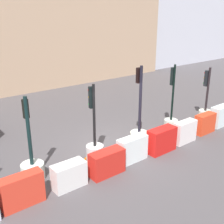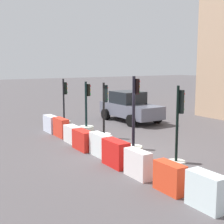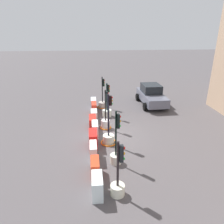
% 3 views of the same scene
% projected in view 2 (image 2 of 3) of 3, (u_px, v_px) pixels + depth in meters
% --- Properties ---
extents(ground_plane, '(120.00, 120.00, 0.00)m').
position_uv_depth(ground_plane, '(123.00, 153.00, 12.94)').
color(ground_plane, '#4F4A4D').
extents(traffic_light_0, '(0.96, 0.96, 2.74)m').
position_uv_depth(traffic_light_0, '(64.00, 123.00, 17.29)').
color(traffic_light_0, '#B5AAA3').
rests_on(traffic_light_0, ground_plane).
extents(traffic_light_1, '(0.71, 0.71, 2.69)m').
position_uv_depth(traffic_light_1, '(86.00, 128.00, 15.62)').
color(traffic_light_1, silver).
rests_on(traffic_light_1, ground_plane).
extents(traffic_light_2, '(0.80, 0.80, 2.76)m').
position_uv_depth(traffic_light_2, '(104.00, 137.00, 13.69)').
color(traffic_light_2, silver).
rests_on(traffic_light_2, ground_plane).
extents(traffic_light_3, '(0.96, 0.96, 3.10)m').
position_uv_depth(traffic_light_3, '(133.00, 148.00, 11.93)').
color(traffic_light_3, silver).
rests_on(traffic_light_3, ground_plane).
extents(traffic_light_4, '(0.59, 0.59, 2.88)m').
position_uv_depth(traffic_light_4, '(176.00, 158.00, 10.28)').
color(traffic_light_4, beige).
rests_on(traffic_light_4, ground_plane).
extents(construction_barrier_0, '(1.16, 0.46, 0.86)m').
position_uv_depth(construction_barrier_0, '(51.00, 124.00, 16.75)').
color(construction_barrier_0, silver).
rests_on(construction_barrier_0, ground_plane).
extents(construction_barrier_1, '(1.15, 0.39, 0.91)m').
position_uv_depth(construction_barrier_1, '(61.00, 128.00, 15.71)').
color(construction_barrier_1, red).
rests_on(construction_barrier_1, ground_plane).
extents(construction_barrier_2, '(1.01, 0.47, 0.77)m').
position_uv_depth(construction_barrier_2, '(73.00, 134.00, 14.52)').
color(construction_barrier_2, silver).
rests_on(construction_barrier_2, ground_plane).
extents(construction_barrier_3, '(1.16, 0.48, 0.81)m').
position_uv_depth(construction_barrier_3, '(83.00, 140.00, 13.36)').
color(construction_barrier_3, red).
rests_on(construction_barrier_3, ground_plane).
extents(construction_barrier_4, '(1.13, 0.40, 0.89)m').
position_uv_depth(construction_barrier_4, '(100.00, 145.00, 12.42)').
color(construction_barrier_4, white).
rests_on(construction_barrier_4, ground_plane).
extents(construction_barrier_5, '(1.15, 0.48, 0.92)m').
position_uv_depth(construction_barrier_5, '(116.00, 153.00, 11.23)').
color(construction_barrier_5, red).
rests_on(construction_barrier_5, ground_plane).
extents(construction_barrier_6, '(1.03, 0.39, 0.88)m').
position_uv_depth(construction_barrier_6, '(138.00, 164.00, 10.12)').
color(construction_barrier_6, silver).
rests_on(construction_barrier_6, ground_plane).
extents(construction_barrier_7, '(0.99, 0.40, 0.84)m').
position_uv_depth(construction_barrier_7, '(170.00, 178.00, 8.96)').
color(construction_barrier_7, red).
rests_on(construction_barrier_7, ground_plane).
extents(construction_barrier_8, '(1.02, 0.46, 0.91)m').
position_uv_depth(construction_barrier_8, '(206.00, 191.00, 7.94)').
color(construction_barrier_8, silver).
rests_on(construction_barrier_8, ground_plane).
extents(car_grey_saloon, '(4.43, 2.29, 1.83)m').
position_uv_depth(car_grey_saloon, '(130.00, 107.00, 19.82)').
color(car_grey_saloon, slate).
rests_on(car_grey_saloon, ground_plane).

